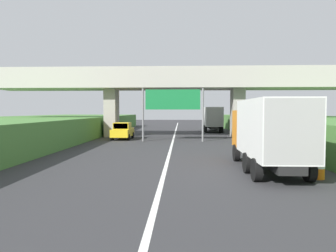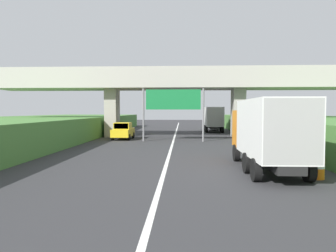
{
  "view_description": "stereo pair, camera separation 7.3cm",
  "coord_description": "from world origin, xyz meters",
  "px_view_note": "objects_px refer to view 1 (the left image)",
  "views": [
    {
      "loc": [
        0.78,
        0.8,
        2.91
      ],
      "look_at": [
        0.0,
        18.99,
        2.0
      ],
      "focal_mm": 32.32,
      "sensor_mm": 36.0,
      "label": 1
    },
    {
      "loc": [
        0.86,
        0.81,
        2.91
      ],
      "look_at": [
        0.0,
        18.99,
        2.0
      ],
      "focal_mm": 32.32,
      "sensor_mm": 36.0,
      "label": 2
    }
  ],
  "objects_px": {
    "truck_orange": "(268,131)",
    "construction_barrel_2": "(318,168)",
    "truck_black": "(212,118)",
    "overhead_highway_sign": "(173,103)",
    "car_yellow": "(123,131)"
  },
  "relations": [
    {
      "from": "overhead_highway_sign",
      "to": "truck_black",
      "type": "bearing_deg",
      "value": 69.95
    },
    {
      "from": "overhead_highway_sign",
      "to": "construction_barrel_2",
      "type": "distance_m",
      "value": 17.29
    },
    {
      "from": "overhead_highway_sign",
      "to": "truck_orange",
      "type": "bearing_deg",
      "value": -70.41
    },
    {
      "from": "car_yellow",
      "to": "truck_black",
      "type": "bearing_deg",
      "value": 49.47
    },
    {
      "from": "truck_orange",
      "to": "car_yellow",
      "type": "relative_size",
      "value": 1.78
    },
    {
      "from": "overhead_highway_sign",
      "to": "truck_orange",
      "type": "distance_m",
      "value": 14.93
    },
    {
      "from": "truck_orange",
      "to": "car_yellow",
      "type": "bearing_deg",
      "value": 122.47
    },
    {
      "from": "overhead_highway_sign",
      "to": "truck_black",
      "type": "relative_size",
      "value": 0.81
    },
    {
      "from": "truck_black",
      "to": "overhead_highway_sign",
      "type": "bearing_deg",
      "value": -110.05
    },
    {
      "from": "truck_orange",
      "to": "truck_black",
      "type": "bearing_deg",
      "value": 89.54
    },
    {
      "from": "overhead_highway_sign",
      "to": "truck_black",
      "type": "height_order",
      "value": "overhead_highway_sign"
    },
    {
      "from": "truck_black",
      "to": "construction_barrel_2",
      "type": "xyz_separation_m",
      "value": [
        1.45,
        -29.87,
        -1.47
      ]
    },
    {
      "from": "car_yellow",
      "to": "overhead_highway_sign",
      "type": "bearing_deg",
      "value": -21.46
    },
    {
      "from": "truck_orange",
      "to": "construction_barrel_2",
      "type": "xyz_separation_m",
      "value": [
        1.68,
        -1.67,
        -1.47
      ]
    },
    {
      "from": "truck_orange",
      "to": "truck_black",
      "type": "xyz_separation_m",
      "value": [
        0.23,
        28.2,
        0.0
      ]
    }
  ]
}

